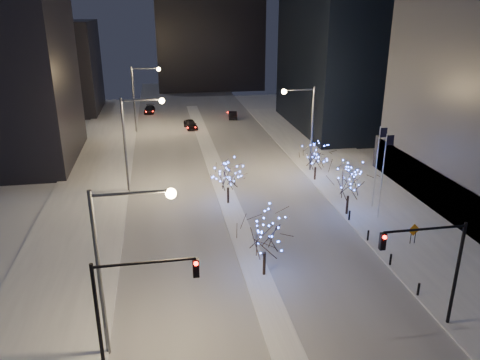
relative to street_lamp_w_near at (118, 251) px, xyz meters
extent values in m
plane|color=white|center=(8.94, -2.00, -6.50)|extent=(160.00, 160.00, 0.00)
cube|color=#B8BCC8|center=(8.94, 33.00, -6.49)|extent=(20.00, 130.00, 0.02)
cube|color=white|center=(8.94, 28.00, -6.42)|extent=(2.00, 80.00, 0.15)
cube|color=white|center=(23.94, 18.00, -6.42)|extent=(10.00, 90.00, 0.15)
cube|color=white|center=(-5.06, 18.00, -6.42)|extent=(8.00, 90.00, 0.15)
cube|color=black|center=(-17.06, 68.00, 1.50)|extent=(18.00, 16.00, 16.00)
cylinder|color=#595E66|center=(-1.06, 0.00, -1.50)|extent=(0.24, 0.24, 10.00)
cylinder|color=#595E66|center=(0.94, 0.00, 3.20)|extent=(4.00, 0.16, 0.16)
sphere|color=#FFCC7F|center=(2.94, 0.00, 3.05)|extent=(0.56, 0.56, 0.56)
cylinder|color=#595E66|center=(-1.06, 25.00, -1.50)|extent=(0.24, 0.24, 10.00)
cylinder|color=#595E66|center=(0.94, 25.00, 3.20)|extent=(4.00, 0.16, 0.16)
sphere|color=#FFCC7F|center=(2.94, 25.00, 3.05)|extent=(0.56, 0.56, 0.56)
cylinder|color=#595E66|center=(-1.06, 50.00, -1.50)|extent=(0.24, 0.24, 10.00)
cylinder|color=#595E66|center=(0.94, 50.00, 3.20)|extent=(4.00, 0.16, 0.16)
sphere|color=#FFCC7F|center=(2.94, 50.00, 3.05)|extent=(0.56, 0.56, 0.56)
cylinder|color=#595E66|center=(19.94, 28.00, -1.50)|extent=(0.24, 0.24, 10.00)
cylinder|color=#595E66|center=(18.19, 28.00, 3.20)|extent=(3.50, 0.16, 0.16)
sphere|color=#FFCC7F|center=(16.44, 28.00, 3.05)|extent=(0.56, 0.56, 0.56)
cylinder|color=black|center=(-1.06, -2.00, -3.00)|extent=(0.20, 0.20, 7.00)
cylinder|color=black|center=(1.44, -2.00, 0.30)|extent=(5.00, 0.14, 0.14)
cube|color=black|center=(3.94, -2.00, -0.25)|extent=(0.32, 0.28, 1.00)
sphere|color=#FF0C05|center=(3.94, -2.18, 0.10)|extent=(0.22, 0.22, 0.22)
cylinder|color=black|center=(19.44, -1.00, -3.00)|extent=(0.20, 0.20, 7.00)
cylinder|color=black|center=(16.94, -1.00, 0.30)|extent=(5.00, 0.14, 0.14)
cube|color=black|center=(14.44, -1.00, -0.25)|extent=(0.32, 0.28, 1.00)
sphere|color=#FF0C05|center=(14.44, -1.18, 0.10)|extent=(0.22, 0.22, 0.22)
cylinder|color=silver|center=(21.94, 14.00, -2.35)|extent=(0.10, 0.10, 8.00)
cube|color=black|center=(22.29, 14.00, 1.05)|extent=(0.70, 0.03, 0.90)
cylinder|color=silver|center=(22.54, 16.50, -2.35)|extent=(0.10, 0.10, 8.00)
cube|color=black|center=(22.89, 16.50, 1.05)|extent=(0.70, 0.03, 0.90)
cylinder|color=black|center=(19.14, 2.00, -5.90)|extent=(0.16, 0.16, 0.90)
cylinder|color=black|center=(19.14, 6.00, -5.90)|extent=(0.16, 0.16, 0.90)
cylinder|color=black|center=(19.14, 10.00, -5.90)|extent=(0.16, 0.16, 0.90)
cylinder|color=black|center=(19.14, 14.00, -5.90)|extent=(0.16, 0.16, 0.90)
imported|color=black|center=(7.44, 50.73, -5.78)|extent=(2.28, 4.44, 1.44)
imported|color=black|center=(15.20, 56.67, -5.84)|extent=(1.83, 4.11, 1.31)
imported|color=black|center=(0.92, 63.68, -5.86)|extent=(2.15, 4.53, 1.28)
cylinder|color=black|center=(9.44, 6.36, -5.45)|extent=(0.22, 0.22, 1.80)
cylinder|color=black|center=(8.82, 19.82, -5.55)|extent=(0.22, 0.22, 1.60)
cylinder|color=black|center=(19.44, 15.34, -5.45)|extent=(0.22, 0.22, 1.80)
cylinder|color=black|center=(19.44, 24.70, -5.63)|extent=(0.22, 0.22, 1.45)
cylinder|color=black|center=(22.33, 8.84, -5.82)|extent=(0.06, 0.06, 1.05)
cylinder|color=black|center=(22.71, 8.84, -5.82)|extent=(0.06, 0.06, 1.05)
cube|color=orange|center=(22.52, 8.84, -5.11)|extent=(1.08, 0.12, 1.08)
camera|label=1|loc=(2.59, -22.44, 12.12)|focal=35.00mm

